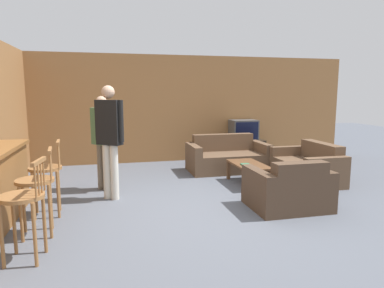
{
  "coord_description": "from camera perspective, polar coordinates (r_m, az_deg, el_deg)",
  "views": [
    {
      "loc": [
        -1.46,
        -4.64,
        1.7
      ],
      "look_at": [
        -0.12,
        0.83,
        0.85
      ],
      "focal_mm": 32.0,
      "sensor_mm": 36.0,
      "label": 1
    }
  ],
  "objects": [
    {
      "name": "couch_far",
      "position": [
        7.55,
        5.86,
        -2.33
      ],
      "size": [
        1.7,
        0.92,
        0.77
      ],
      "color": "brown",
      "rests_on": "ground_plane"
    },
    {
      "name": "person_by_counter",
      "position": [
        5.53,
        -13.59,
        1.48
      ],
      "size": [
        0.44,
        0.38,
        1.81
      ],
      "color": "silver",
      "rests_on": "ground_plane"
    },
    {
      "name": "armchair_near",
      "position": [
        5.27,
        15.79,
        -7.42
      ],
      "size": [
        1.1,
        0.88,
        0.75
      ],
      "color": "#4C3828",
      "rests_on": "ground_plane"
    },
    {
      "name": "coffee_table",
      "position": [
        6.44,
        9.41,
        -3.78
      ],
      "size": [
        0.53,
        1.01,
        0.39
      ],
      "color": "brown",
      "rests_on": "ground_plane"
    },
    {
      "name": "wall_back",
      "position": [
        8.49,
        -3.81,
        5.86
      ],
      "size": [
        9.4,
        0.08,
        2.6
      ],
      "color": "#9E6B3D",
      "rests_on": "ground_plane"
    },
    {
      "name": "book_on_table",
      "position": [
        6.32,
        8.87,
        -3.37
      ],
      "size": [
        0.17,
        0.15,
        0.02
      ],
      "color": "#33704C",
      "rests_on": "coffee_table"
    },
    {
      "name": "bar_chair_mid",
      "position": [
        4.46,
        -24.49,
        -6.52
      ],
      "size": [
        0.49,
        0.49,
        1.04
      ],
      "color": "#996638",
      "rests_on": "ground_plane"
    },
    {
      "name": "tv_unit",
      "position": [
        8.8,
        8.49,
        -0.97
      ],
      "size": [
        1.05,
        0.49,
        0.51
      ],
      "color": "#2D2319",
      "rests_on": "ground_plane"
    },
    {
      "name": "person_by_window",
      "position": [
        6.12,
        -14.66,
        1.05
      ],
      "size": [
        0.4,
        0.45,
        1.64
      ],
      "color": "#756B5B",
      "rests_on": "ground_plane"
    },
    {
      "name": "bar_chair_far",
      "position": [
        5.12,
        -23.07,
        -4.55
      ],
      "size": [
        0.48,
        0.48,
        1.04
      ],
      "color": "#996638",
      "rests_on": "ground_plane"
    },
    {
      "name": "tv",
      "position": [
        8.72,
        8.58,
        2.32
      ],
      "size": [
        0.66,
        0.48,
        0.51
      ],
      "color": "#4C4C4C",
      "rests_on": "tv_unit"
    },
    {
      "name": "bar_chair_near",
      "position": [
        3.86,
        -26.26,
        -8.94
      ],
      "size": [
        0.49,
        0.49,
        1.04
      ],
      "color": "#996638",
      "rests_on": "ground_plane"
    },
    {
      "name": "ground_plane",
      "position": [
        5.15,
        3.58,
        -10.69
      ],
      "size": [
        24.0,
        24.0,
        0.0
      ],
      "primitive_type": "plane",
      "color": "#565B66"
    },
    {
      "name": "loveseat_right",
      "position": [
        6.98,
        18.81,
        -3.68
      ],
      "size": [
        0.85,
        1.42,
        0.74
      ],
      "color": "brown",
      "rests_on": "ground_plane"
    }
  ]
}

